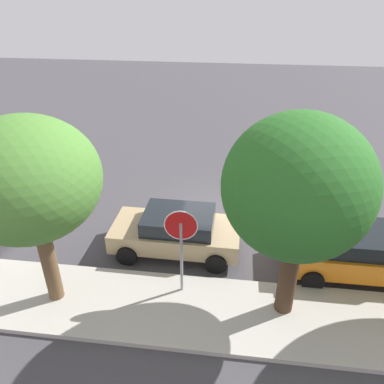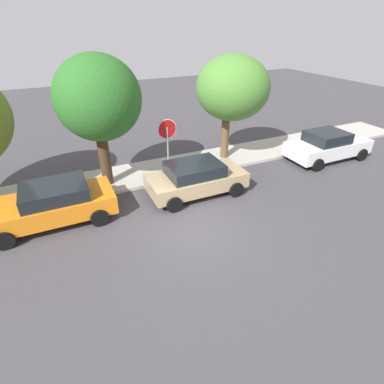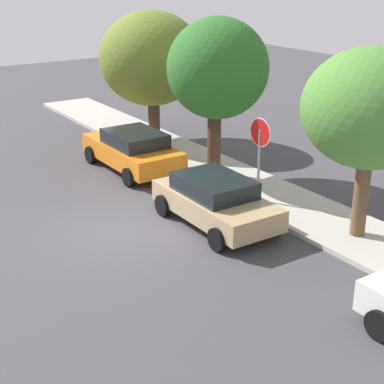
{
  "view_description": "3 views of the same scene",
  "coord_description": "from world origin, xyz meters",
  "px_view_note": "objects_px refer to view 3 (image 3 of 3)",
  "views": [
    {
      "loc": [
        -0.56,
        11.84,
        7.67
      ],
      "look_at": [
        0.87,
        0.64,
        1.29
      ],
      "focal_mm": 35.0,
      "sensor_mm": 36.0,
      "label": 1
    },
    {
      "loc": [
        -3.68,
        -7.68,
        6.42
      ],
      "look_at": [
        0.52,
        1.24,
        0.73
      ],
      "focal_mm": 28.0,
      "sensor_mm": 36.0,
      "label": 2
    },
    {
      "loc": [
        13.51,
        -6.89,
        6.93
      ],
      "look_at": [
        0.49,
        1.87,
        0.84
      ],
      "focal_mm": 55.0,
      "sensor_mm": 36.0,
      "label": 3
    }
  ],
  "objects_px": {
    "street_tree_mid_block": "(218,70)",
    "parked_car_orange": "(133,149)",
    "parked_car_tan": "(215,200)",
    "stop_sign": "(260,145)",
    "street_tree_far": "(151,59)",
    "street_tree_near_corner": "(371,109)"
  },
  "relations": [
    {
      "from": "street_tree_mid_block",
      "to": "parked_car_orange",
      "type": "bearing_deg",
      "value": -141.7
    },
    {
      "from": "parked_car_orange",
      "to": "street_tree_near_corner",
      "type": "relative_size",
      "value": 0.85
    },
    {
      "from": "stop_sign",
      "to": "parked_car_tan",
      "type": "distance_m",
      "value": 2.31
    },
    {
      "from": "stop_sign",
      "to": "parked_car_orange",
      "type": "distance_m",
      "value": 5.43
    },
    {
      "from": "parked_car_tan",
      "to": "parked_car_orange",
      "type": "height_order",
      "value": "parked_car_orange"
    },
    {
      "from": "parked_car_tan",
      "to": "stop_sign",
      "type": "bearing_deg",
      "value": 103.31
    },
    {
      "from": "parked_car_orange",
      "to": "street_tree_mid_block",
      "type": "height_order",
      "value": "street_tree_mid_block"
    },
    {
      "from": "stop_sign",
      "to": "street_tree_near_corner",
      "type": "height_order",
      "value": "street_tree_near_corner"
    },
    {
      "from": "parked_car_orange",
      "to": "stop_sign",
      "type": "bearing_deg",
      "value": 17.27
    },
    {
      "from": "parked_car_orange",
      "to": "street_tree_far",
      "type": "bearing_deg",
      "value": 138.07
    },
    {
      "from": "street_tree_near_corner",
      "to": "street_tree_far",
      "type": "height_order",
      "value": "street_tree_far"
    },
    {
      "from": "stop_sign",
      "to": "parked_car_tan",
      "type": "xyz_separation_m",
      "value": [
        0.46,
        -1.94,
        -1.18
      ]
    },
    {
      "from": "parked_car_orange",
      "to": "street_tree_far",
      "type": "xyz_separation_m",
      "value": [
        -2.67,
        2.4,
        2.67
      ]
    },
    {
      "from": "stop_sign",
      "to": "street_tree_mid_block",
      "type": "relative_size",
      "value": 0.5
    },
    {
      "from": "parked_car_tan",
      "to": "street_tree_far",
      "type": "distance_m",
      "value": 9.06
    },
    {
      "from": "street_tree_mid_block",
      "to": "street_tree_far",
      "type": "height_order",
      "value": "street_tree_mid_block"
    },
    {
      "from": "stop_sign",
      "to": "street_tree_mid_block",
      "type": "bearing_deg",
      "value": 172.48
    },
    {
      "from": "parked_car_tan",
      "to": "street_tree_mid_block",
      "type": "xyz_separation_m",
      "value": [
        -3.09,
        2.29,
        3.02
      ]
    },
    {
      "from": "parked_car_tan",
      "to": "parked_car_orange",
      "type": "bearing_deg",
      "value": 176.22
    },
    {
      "from": "street_tree_near_corner",
      "to": "street_tree_mid_block",
      "type": "height_order",
      "value": "street_tree_mid_block"
    },
    {
      "from": "parked_car_tan",
      "to": "street_tree_far",
      "type": "xyz_separation_m",
      "value": [
        -8.2,
        2.77,
        2.69
      ]
    },
    {
      "from": "street_tree_mid_block",
      "to": "street_tree_far",
      "type": "relative_size",
      "value": 1.02
    }
  ]
}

